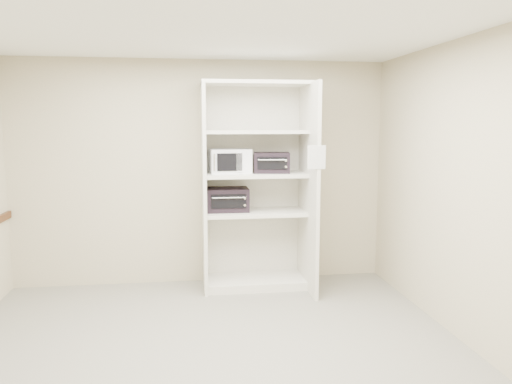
{
  "coord_description": "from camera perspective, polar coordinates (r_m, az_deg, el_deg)",
  "views": [
    {
      "loc": [
        -0.17,
        -4.07,
        1.94
      ],
      "look_at": [
        0.58,
        1.38,
        1.19
      ],
      "focal_mm": 35.0,
      "sensor_mm": 36.0,
      "label": 1
    }
  ],
  "objects": [
    {
      "name": "shelving_unit",
      "position": [
        5.89,
        0.35,
        -0.12
      ],
      "size": [
        1.24,
        0.92,
        2.42
      ],
      "color": "silver",
      "rests_on": "floor"
    },
    {
      "name": "floor",
      "position": [
        4.51,
        -5.2,
        -17.75
      ],
      "size": [
        4.5,
        4.0,
        0.01
      ],
      "primitive_type": "cube",
      "color": "#646258",
      "rests_on": "ground"
    },
    {
      "name": "microwave",
      "position": [
        5.86,
        -3.01,
        3.57
      ],
      "size": [
        0.49,
        0.38,
        0.28
      ],
      "primitive_type": "cube",
      "rotation": [
        0.0,
        0.0,
        0.06
      ],
      "color": "white",
      "rests_on": "shelving_unit"
    },
    {
      "name": "wall_front",
      "position": [
        2.16,
        -3.08,
        -8.18
      ],
      "size": [
        4.5,
        0.02,
        2.7
      ],
      "primitive_type": "cube",
      "color": "#BBAB8D",
      "rests_on": "ground"
    },
    {
      "name": "ceiling",
      "position": [
        4.14,
        -5.69,
        18.31
      ],
      "size": [
        4.5,
        4.0,
        0.01
      ],
      "primitive_type": "cube",
      "color": "white"
    },
    {
      "name": "wall_back",
      "position": [
        6.1,
        -6.26,
        2.19
      ],
      "size": [
        4.5,
        0.02,
        2.7
      ],
      "primitive_type": "cube",
      "color": "#BBAB8D",
      "rests_on": "ground"
    },
    {
      "name": "toaster_oven_lower",
      "position": [
        5.9,
        -3.28,
        -0.85
      ],
      "size": [
        0.49,
        0.37,
        0.27
      ],
      "primitive_type": "cube",
      "rotation": [
        0.0,
        0.0,
        -0.01
      ],
      "color": "black",
      "rests_on": "shelving_unit"
    },
    {
      "name": "paper_sign",
      "position": [
        5.33,
        6.94,
        3.96
      ],
      "size": [
        0.19,
        0.02,
        0.25
      ],
      "primitive_type": "cube",
      "rotation": [
        0.0,
        0.0,
        0.05
      ],
      "color": "white",
      "rests_on": "shelving_unit"
    },
    {
      "name": "wall_right",
      "position": [
        4.77,
        22.69,
        0.06
      ],
      "size": [
        0.02,
        4.0,
        2.7
      ],
      "primitive_type": "cube",
      "color": "#BBAB8D",
      "rests_on": "ground"
    },
    {
      "name": "toaster_oven_upper",
      "position": [
        5.88,
        1.79,
        3.38
      ],
      "size": [
        0.45,
        0.36,
        0.24
      ],
      "primitive_type": "cube",
      "rotation": [
        0.0,
        0.0,
        -0.13
      ],
      "color": "black",
      "rests_on": "shelving_unit"
    }
  ]
}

